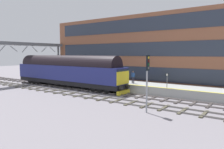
# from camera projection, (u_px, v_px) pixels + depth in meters

# --- Properties ---
(ground_plane) EXTENTS (140.00, 140.00, 0.00)m
(ground_plane) POSITION_uv_depth(u_px,v_px,m) (110.00, 93.00, 27.31)
(ground_plane) COLOR gray
(ground_plane) RESTS_ON ground
(track_main) EXTENTS (2.50, 60.00, 0.15)m
(track_main) POSITION_uv_depth(u_px,v_px,m) (110.00, 92.00, 27.31)
(track_main) COLOR slate
(track_main) RESTS_ON ground
(track_adjacent_west) EXTENTS (2.50, 60.00, 0.15)m
(track_adjacent_west) POSITION_uv_depth(u_px,v_px,m) (92.00, 97.00, 24.51)
(track_adjacent_west) COLOR gray
(track_adjacent_west) RESTS_ON ground
(station_platform) EXTENTS (4.00, 44.00, 1.01)m
(station_platform) POSITION_uv_depth(u_px,v_px,m) (125.00, 85.00, 30.17)
(station_platform) COLOR #A1A4A1
(station_platform) RESTS_ON ground
(station_building) EXTENTS (4.76, 37.23, 10.79)m
(station_building) POSITION_uv_depth(u_px,v_px,m) (152.00, 51.00, 33.61)
(station_building) COLOR brown
(station_building) RESTS_ON ground
(diesel_locomotive) EXTENTS (2.74, 20.19, 4.68)m
(diesel_locomotive) POSITION_uv_depth(u_px,v_px,m) (66.00, 70.00, 31.70)
(diesel_locomotive) COLOR black
(diesel_locomotive) RESTS_ON ground
(signal_post_near) EXTENTS (0.44, 0.22, 4.80)m
(signal_post_near) POSITION_uv_depth(u_px,v_px,m) (147.00, 76.00, 17.79)
(signal_post_near) COLOR gray
(signal_post_near) RESTS_ON ground
(platform_number_sign) EXTENTS (0.10, 0.44, 1.68)m
(platform_number_sign) POSITION_uv_depth(u_px,v_px,m) (167.00, 78.00, 24.79)
(platform_number_sign) COLOR slate
(platform_number_sign) RESTS_ON station_platform
(waiting_passenger) EXTENTS (0.40, 0.50, 1.64)m
(waiting_passenger) POSITION_uv_depth(u_px,v_px,m) (133.00, 76.00, 28.51)
(waiting_passenger) COLOR #322F3B
(waiting_passenger) RESTS_ON station_platform
(overhead_footbridge) EXTENTS (12.76, 2.00, 6.79)m
(overhead_footbridge) POSITION_uv_depth(u_px,v_px,m) (30.00, 47.00, 37.04)
(overhead_footbridge) COLOR slate
(overhead_footbridge) RESTS_ON ground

